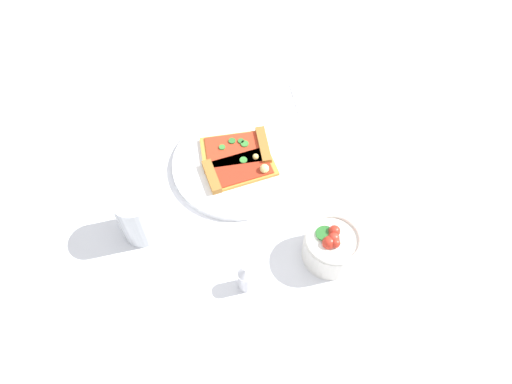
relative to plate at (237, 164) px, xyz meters
The scene contains 8 objects.
ground_plane 0.06m from the plate, 111.77° to the left, with size 2.40×2.40×0.00m, color silver.
plate is the anchor object (origin of this frame).
pizza_slice_near 0.03m from the plate, 105.84° to the right, with size 0.16×0.11×0.02m.
pizza_slice_far 0.03m from the plate, 92.48° to the left, with size 0.16×0.12×0.03m.
salad_bowl 0.28m from the plate, 129.57° to the left, with size 0.11×0.11×0.08m.
soda_glass 0.24m from the plate, 40.07° to the left, with size 0.08×0.08×0.12m.
paper_napkin 0.28m from the plate, 132.03° to the right, with size 0.10×0.11×0.00m, color white.
pepper_shaker 0.28m from the plate, 93.61° to the left, with size 0.03×0.03×0.06m.
Camera 1 is at (-0.01, 0.57, 0.86)m, focal length 34.52 mm.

